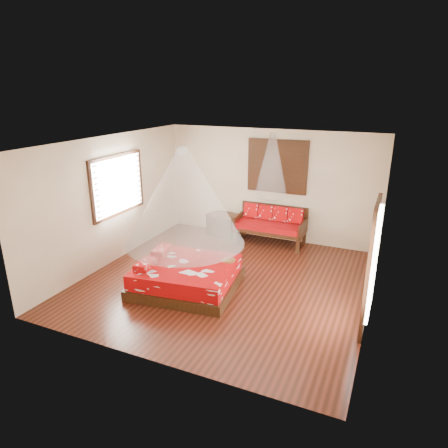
# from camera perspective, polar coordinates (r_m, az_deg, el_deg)

# --- Properties ---
(room) EXTENTS (5.54, 5.54, 2.84)m
(room) POSITION_cam_1_polar(r_m,az_deg,el_deg) (7.71, 0.36, 1.22)
(room) COLOR black
(room) RESTS_ON ground
(bed) EXTENTS (2.11, 1.95, 0.63)m
(bed) POSITION_cam_1_polar(r_m,az_deg,el_deg) (7.90, -5.45, -7.40)
(bed) COLOR black
(bed) RESTS_ON floor
(daybed) EXTENTS (1.73, 0.77, 0.94)m
(daybed) POSITION_cam_1_polar(r_m,az_deg,el_deg) (10.05, 6.71, 0.09)
(daybed) COLOR black
(daybed) RESTS_ON floor
(storage_chest) EXTENTS (0.92, 0.74, 0.56)m
(storage_chest) POSITION_cam_1_polar(r_m,az_deg,el_deg) (10.62, -0.00, -0.07)
(storage_chest) COLOR black
(storage_chest) RESTS_ON floor
(shutter_panel) EXTENTS (1.52, 0.06, 1.32)m
(shutter_panel) POSITION_cam_1_polar(r_m,az_deg,el_deg) (10.01, 7.61, 8.16)
(shutter_panel) COLOR black
(shutter_panel) RESTS_ON wall_back
(window_left) EXTENTS (0.10, 1.74, 1.34)m
(window_left) POSITION_cam_1_polar(r_m,az_deg,el_deg) (9.17, -14.90, 5.41)
(window_left) COLOR black
(window_left) RESTS_ON wall_left
(glazed_door) EXTENTS (0.08, 1.02, 2.16)m
(glazed_door) POSITION_cam_1_polar(r_m,az_deg,el_deg) (6.69, 20.10, -5.88)
(glazed_door) COLOR black
(glazed_door) RESTS_ON floor
(wine_tray) EXTENTS (0.26, 0.26, 0.21)m
(wine_tray) POSITION_cam_1_polar(r_m,az_deg,el_deg) (7.88, 0.70, -4.94)
(wine_tray) COLOR brown
(wine_tray) RESTS_ON bed
(mosquito_net_main) EXTENTS (2.24, 2.24, 1.80)m
(mosquito_net_main) POSITION_cam_1_polar(r_m,az_deg,el_deg) (7.33, -5.73, 3.87)
(mosquito_net_main) COLOR silver
(mosquito_net_main) RESTS_ON ceiling
(mosquito_net_daybed) EXTENTS (0.80, 0.80, 1.50)m
(mosquito_net_daybed) POSITION_cam_1_polar(r_m,az_deg,el_deg) (9.55, 6.82, 8.29)
(mosquito_net_daybed) COLOR silver
(mosquito_net_daybed) RESTS_ON ceiling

